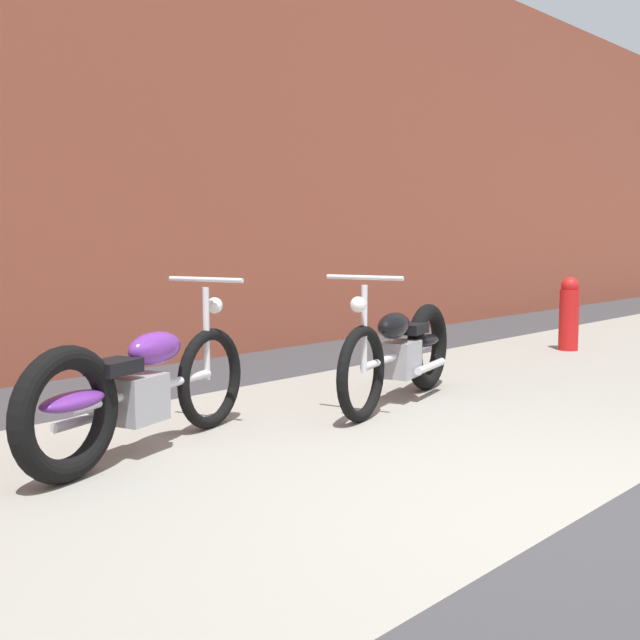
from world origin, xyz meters
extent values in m
plane|color=#38383A|center=(0.00, 0.00, 0.00)|extent=(80.00, 80.00, 0.00)
cube|color=gray|center=(0.00, 1.75, 0.00)|extent=(36.00, 3.50, 0.01)
cube|color=brown|center=(0.00, 5.20, 2.51)|extent=(36.00, 0.50, 5.01)
torus|color=black|center=(-0.10, 2.56, 0.34)|extent=(0.67, 0.27, 0.68)
torus|color=black|center=(-1.34, 2.19, 0.36)|extent=(0.74, 0.34, 0.73)
cylinder|color=silver|center=(-0.72, 2.38, 0.38)|extent=(1.20, 0.41, 0.06)
cube|color=#99999E|center=(-0.80, 2.35, 0.34)|extent=(0.37, 0.30, 0.28)
ellipsoid|color=#6B2D93|center=(-0.65, 2.40, 0.62)|extent=(0.48, 0.31, 0.20)
ellipsoid|color=#6B2D93|center=(-1.30, 2.20, 0.42)|extent=(0.47, 0.30, 0.10)
cube|color=black|center=(-0.99, 2.30, 0.56)|extent=(0.33, 0.27, 0.08)
cylinder|color=silver|center=(-0.14, 2.55, 0.65)|extent=(0.05, 0.05, 0.62)
cylinder|color=silver|center=(-0.14, 2.55, 1.01)|extent=(0.20, 0.56, 0.03)
sphere|color=white|center=(-0.04, 2.58, 0.83)|extent=(0.11, 0.11, 0.11)
cylinder|color=silver|center=(-1.07, 2.43, 0.26)|extent=(0.54, 0.22, 0.06)
torus|color=black|center=(0.74, 1.95, 0.34)|extent=(0.68, 0.26, 0.68)
torus|color=black|center=(1.99, 2.29, 0.36)|extent=(0.74, 0.32, 0.73)
cylinder|color=silver|center=(1.37, 2.12, 0.38)|extent=(1.21, 0.38, 0.06)
cube|color=#99999E|center=(1.44, 2.14, 0.34)|extent=(0.37, 0.30, 0.28)
ellipsoid|color=black|center=(1.29, 2.10, 0.62)|extent=(0.47, 0.30, 0.20)
ellipsoid|color=black|center=(1.95, 2.28, 0.42)|extent=(0.47, 0.29, 0.10)
cube|color=black|center=(1.64, 2.19, 0.56)|extent=(0.32, 0.27, 0.08)
cylinder|color=silver|center=(0.78, 1.96, 0.65)|extent=(0.05, 0.05, 0.62)
cylinder|color=silver|center=(0.78, 1.96, 1.01)|extent=(0.18, 0.57, 0.03)
sphere|color=white|center=(0.68, 1.93, 0.83)|extent=(0.11, 0.11, 0.11)
cylinder|color=silver|center=(1.72, 2.06, 0.26)|extent=(0.55, 0.20, 0.06)
cylinder|color=red|center=(4.96, 2.46, 0.35)|extent=(0.22, 0.22, 0.70)
sphere|color=red|center=(4.96, 2.46, 0.74)|extent=(0.20, 0.20, 0.20)
camera|label=1|loc=(-3.25, -1.48, 1.29)|focal=42.83mm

